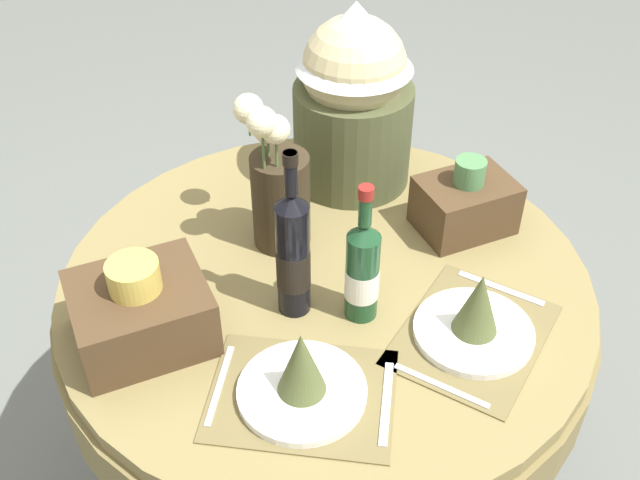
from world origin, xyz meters
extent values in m
plane|color=slate|center=(0.00, 0.00, 0.00)|extent=(8.00, 8.00, 0.00)
cylinder|color=olive|center=(0.00, 0.00, 0.73)|extent=(1.16, 1.16, 0.04)
cylinder|color=olive|center=(0.00, 0.00, 0.64)|extent=(1.18, 1.18, 0.14)
cylinder|color=black|center=(0.00, 0.00, 0.37)|extent=(0.12, 0.12, 0.68)
cylinder|color=black|center=(0.00, 0.00, 0.01)|extent=(0.65, 0.65, 0.03)
cube|color=brown|center=(-0.17, -0.28, 0.76)|extent=(0.43, 0.40, 0.00)
cylinder|color=white|center=(-0.17, -0.28, 0.77)|extent=(0.24, 0.24, 0.02)
cone|color=#4C562D|center=(-0.17, -0.28, 0.84)|extent=(0.09, 0.09, 0.14)
cube|color=silver|center=(-0.31, -0.20, 0.76)|extent=(0.11, 0.17, 0.00)
cube|color=silver|center=(-0.04, -0.36, 0.76)|extent=(0.11, 0.17, 0.00)
cube|color=brown|center=(0.20, -0.28, 0.76)|extent=(0.43, 0.41, 0.00)
cylinder|color=white|center=(0.20, -0.28, 0.77)|extent=(0.24, 0.24, 0.02)
cone|color=#4C562D|center=(0.20, -0.28, 0.84)|extent=(0.09, 0.09, 0.14)
cube|color=silver|center=(0.07, -0.37, 0.76)|extent=(0.12, 0.16, 0.00)
cube|color=silver|center=(0.32, -0.19, 0.76)|extent=(0.12, 0.16, 0.00)
cylinder|color=#332819|center=(-0.04, 0.15, 0.87)|extent=(0.13, 0.13, 0.22)
sphere|color=beige|center=(-0.06, 0.13, 1.07)|extent=(0.06, 0.06, 0.06)
cylinder|color=#4C7038|center=(-0.06, 0.13, 1.01)|extent=(0.01, 0.01, 0.07)
sphere|color=beige|center=(-0.08, 0.13, 1.09)|extent=(0.06, 0.06, 0.06)
cylinder|color=#4C7038|center=(-0.08, 0.13, 1.02)|extent=(0.01, 0.01, 0.09)
sphere|color=beige|center=(-0.06, 0.27, 1.05)|extent=(0.07, 0.07, 0.07)
cylinder|color=#4C7038|center=(-0.06, 0.27, 1.00)|extent=(0.01, 0.01, 0.04)
sphere|color=beige|center=(-0.06, 0.18, 1.04)|extent=(0.06, 0.06, 0.06)
cylinder|color=#4C7038|center=(-0.06, 0.18, 1.00)|extent=(0.01, 0.01, 0.04)
cylinder|color=black|center=(-0.10, -0.06, 0.88)|extent=(0.07, 0.07, 0.26)
cylinder|color=black|center=(-0.10, -0.06, 0.86)|extent=(0.07, 0.07, 0.09)
cone|color=black|center=(-0.10, -0.06, 1.03)|extent=(0.07, 0.07, 0.03)
cylinder|color=black|center=(-0.10, -0.06, 1.09)|extent=(0.03, 0.03, 0.09)
cylinder|color=black|center=(-0.10, -0.06, 1.12)|extent=(0.03, 0.03, 0.02)
cylinder|color=#194223|center=(0.02, -0.13, 0.85)|extent=(0.07, 0.07, 0.20)
cylinder|color=silver|center=(0.02, -0.13, 0.84)|extent=(0.07, 0.07, 0.07)
cone|color=#194223|center=(0.02, -0.13, 0.97)|extent=(0.07, 0.07, 0.03)
cylinder|color=#194223|center=(0.02, -0.13, 1.03)|extent=(0.03, 0.03, 0.09)
cylinder|color=maroon|center=(0.02, -0.13, 1.06)|extent=(0.03, 0.03, 0.02)
cylinder|color=#474C2D|center=(0.22, 0.32, 0.88)|extent=(0.29, 0.29, 0.25)
sphere|color=#C6B784|center=(0.22, 0.32, 1.06)|extent=(0.25, 0.25, 0.25)
cone|color=silver|center=(0.22, 0.32, 1.14)|extent=(0.28, 0.28, 0.16)
cube|color=#47331E|center=(-0.40, -0.02, 0.82)|extent=(0.25, 0.22, 0.13)
cylinder|color=gold|center=(-0.40, -0.02, 0.92)|extent=(0.10, 0.10, 0.06)
cube|color=#47331E|center=(0.37, 0.03, 0.82)|extent=(0.21, 0.16, 0.12)
cylinder|color=#4C7F4C|center=(0.37, 0.03, 0.91)|extent=(0.07, 0.07, 0.06)
camera|label=1|loc=(-0.51, -1.11, 1.85)|focal=42.16mm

